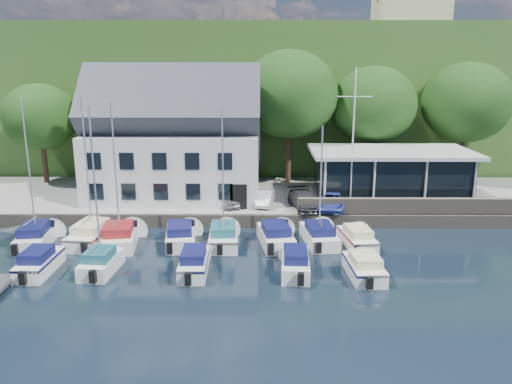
% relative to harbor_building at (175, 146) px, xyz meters
% --- Properties ---
extents(ground, '(180.00, 180.00, 0.00)m').
position_rel_harbor_building_xyz_m(ground, '(7.00, -16.50, -5.35)').
color(ground, black).
rests_on(ground, ground).
extents(quay, '(60.00, 13.00, 1.00)m').
position_rel_harbor_building_xyz_m(quay, '(7.00, 1.00, -4.85)').
color(quay, gray).
rests_on(quay, ground).
extents(quay_face, '(60.00, 0.30, 1.00)m').
position_rel_harbor_building_xyz_m(quay_face, '(7.00, -5.50, -4.85)').
color(quay_face, '#645C50').
rests_on(quay_face, ground).
extents(hillside, '(160.00, 75.00, 16.00)m').
position_rel_harbor_building_xyz_m(hillside, '(7.00, 45.50, 2.65)').
color(hillside, '#2B4D1D').
rests_on(hillside, ground).
extents(field_patch, '(50.00, 30.00, 0.30)m').
position_rel_harbor_building_xyz_m(field_patch, '(15.00, 53.50, 10.80)').
color(field_patch, '#525D2E').
rests_on(field_patch, hillside).
extents(farmhouse, '(10.40, 7.00, 8.20)m').
position_rel_harbor_building_xyz_m(farmhouse, '(29.00, 35.50, 14.75)').
color(farmhouse, beige).
rests_on(farmhouse, hillside).
extents(harbor_building, '(14.40, 8.20, 8.70)m').
position_rel_harbor_building_xyz_m(harbor_building, '(0.00, 0.00, 0.00)').
color(harbor_building, silver).
rests_on(harbor_building, quay).
extents(club_pavilion, '(13.20, 7.20, 4.10)m').
position_rel_harbor_building_xyz_m(club_pavilion, '(18.00, -0.50, -2.30)').
color(club_pavilion, black).
rests_on(club_pavilion, quay).
extents(seawall, '(18.00, 0.50, 1.20)m').
position_rel_harbor_building_xyz_m(seawall, '(19.00, -5.10, -3.75)').
color(seawall, '#645C50').
rests_on(seawall, quay).
extents(gangway, '(1.20, 6.00, 1.40)m').
position_rel_harbor_building_xyz_m(gangway, '(-9.50, -7.50, -5.35)').
color(gangway, silver).
rests_on(gangway, ground).
extents(car_silver, '(2.06, 3.47, 1.11)m').
position_rel_harbor_building_xyz_m(car_silver, '(4.70, -3.02, -3.80)').
color(car_silver, '#9E9EA2').
rests_on(car_silver, quay).
extents(car_white, '(1.70, 3.63, 1.15)m').
position_rel_harbor_building_xyz_m(car_white, '(7.54, -2.75, -3.78)').
color(car_white, silver).
rests_on(car_white, quay).
extents(car_dgrey, '(2.77, 4.80, 1.31)m').
position_rel_harbor_building_xyz_m(car_dgrey, '(10.63, -3.64, -3.69)').
color(car_dgrey, '#313236').
rests_on(car_dgrey, quay).
extents(car_blue, '(2.48, 4.24, 1.36)m').
position_rel_harbor_building_xyz_m(car_blue, '(12.78, -3.88, -3.67)').
color(car_blue, '#303E94').
rests_on(car_blue, quay).
extents(flagpole, '(2.58, 0.20, 10.77)m').
position_rel_harbor_building_xyz_m(flagpole, '(14.22, -3.54, 1.03)').
color(flagpole, silver).
rests_on(flagpole, quay).
extents(tree_0, '(6.82, 6.82, 9.32)m').
position_rel_harbor_building_xyz_m(tree_0, '(-13.33, 5.20, 0.31)').
color(tree_0, '#17330F').
rests_on(tree_0, quay).
extents(tree_1, '(7.74, 7.74, 10.58)m').
position_rel_harbor_building_xyz_m(tree_1, '(-6.20, 5.49, 0.94)').
color(tree_1, '#17330F').
rests_on(tree_1, quay).
extents(tree_2, '(7.86, 7.86, 10.74)m').
position_rel_harbor_building_xyz_m(tree_2, '(3.76, 6.23, 1.02)').
color(tree_2, '#17330F').
rests_on(tree_2, quay).
extents(tree_3, '(9.04, 9.04, 12.35)m').
position_rel_harbor_building_xyz_m(tree_3, '(9.85, 5.40, 1.83)').
color(tree_3, '#17330F').
rests_on(tree_3, quay).
extents(tree_4, '(7.96, 7.96, 10.88)m').
position_rel_harbor_building_xyz_m(tree_4, '(17.74, 5.83, 1.09)').
color(tree_4, '#17330F').
rests_on(tree_4, quay).
extents(tree_5, '(8.22, 8.22, 11.23)m').
position_rel_harbor_building_xyz_m(tree_5, '(26.38, 5.76, 1.27)').
color(tree_5, '#17330F').
rests_on(tree_5, quay).
extents(boat_r1_0, '(2.84, 6.63, 9.59)m').
position_rel_harbor_building_xyz_m(boat_r1_0, '(-7.97, -9.47, -0.56)').
color(boat_r1_0, white).
rests_on(boat_r1_0, ground).
extents(boat_r1_1, '(3.03, 6.96, 9.43)m').
position_rel_harbor_building_xyz_m(boat_r1_1, '(-4.38, -8.87, -0.64)').
color(boat_r1_1, white).
rests_on(boat_r1_1, ground).
extents(boat_r1_2, '(3.19, 6.61, 9.58)m').
position_rel_harbor_building_xyz_m(boat_r1_2, '(-2.31, -9.47, -0.56)').
color(boat_r1_2, white).
rests_on(boat_r1_2, ground).
extents(boat_r1_3, '(2.93, 6.46, 1.51)m').
position_rel_harbor_building_xyz_m(boat_r1_3, '(1.74, -9.11, -4.60)').
color(boat_r1_3, white).
rests_on(boat_r1_3, ground).
extents(boat_r1_4, '(2.32, 6.62, 9.00)m').
position_rel_harbor_building_xyz_m(boat_r1_4, '(4.70, -9.09, -0.85)').
color(boat_r1_4, white).
rests_on(boat_r1_4, ground).
extents(boat_r1_5, '(3.10, 6.62, 1.56)m').
position_rel_harbor_building_xyz_m(boat_r1_5, '(8.22, -9.19, -4.57)').
color(boat_r1_5, white).
rests_on(boat_r1_5, ground).
extents(boat_r1_6, '(2.87, 6.59, 8.62)m').
position_rel_harbor_building_xyz_m(boat_r1_6, '(11.22, -8.79, -1.04)').
color(boat_r1_6, white).
rests_on(boat_r1_6, ground).
extents(boat_r1_7, '(2.66, 6.01, 1.41)m').
position_rel_harbor_building_xyz_m(boat_r1_7, '(13.71, -9.43, -4.65)').
color(boat_r1_7, white).
rests_on(boat_r1_7, ground).
extents(boat_r2_0, '(1.77, 5.72, 1.50)m').
position_rel_harbor_building_xyz_m(boat_r2_0, '(-5.84, -13.95, -4.60)').
color(boat_r2_0, white).
rests_on(boat_r2_0, ground).
extents(boat_r2_1, '(2.18, 5.22, 9.07)m').
position_rel_harbor_building_xyz_m(boat_r2_1, '(-2.21, -13.92, -0.81)').
color(boat_r2_1, white).
rests_on(boat_r2_1, ground).
extents(boat_r2_2, '(1.84, 6.13, 1.47)m').
position_rel_harbor_building_xyz_m(boat_r2_2, '(3.27, -13.80, -4.61)').
color(boat_r2_2, white).
rests_on(boat_r2_2, ground).
extents(boat_r2_3, '(2.10, 6.25, 1.49)m').
position_rel_harbor_building_xyz_m(boat_r2_3, '(9.24, -13.78, -4.61)').
color(boat_r2_3, white).
rests_on(boat_r2_3, ground).
extents(boat_r2_4, '(2.26, 5.54, 1.41)m').
position_rel_harbor_building_xyz_m(boat_r2_4, '(13.17, -14.43, -4.65)').
color(boat_r2_4, white).
rests_on(boat_r2_4, ground).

